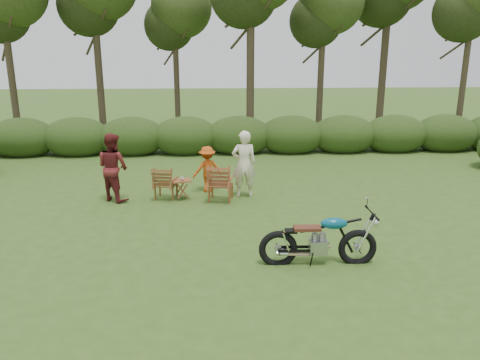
{
  "coord_description": "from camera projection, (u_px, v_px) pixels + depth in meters",
  "views": [
    {
      "loc": [
        -0.96,
        -8.4,
        3.76
      ],
      "look_at": [
        -0.37,
        1.86,
        0.9
      ],
      "focal_mm": 35.0,
      "sensor_mm": 36.0,
      "label": 1
    }
  ],
  "objects": [
    {
      "name": "child",
      "position": [
        208.0,
        191.0,
        12.9
      ],
      "size": [
        0.92,
        0.7,
        1.26
      ],
      "primitive_type": "imported",
      "rotation": [
        0.0,
        0.0,
        3.46
      ],
      "color": "#B94611",
      "rests_on": "ground"
    },
    {
      "name": "adult_b",
      "position": [
        115.0,
        200.0,
        12.16
      ],
      "size": [
        1.08,
        1.04,
        1.76
      ],
      "primitive_type": "imported",
      "rotation": [
        0.0,
        0.0,
        2.51
      ],
      "color": "maroon",
      "rests_on": "ground"
    },
    {
      "name": "ground",
      "position": [
        264.0,
        249.0,
        9.14
      ],
      "size": [
        80.0,
        80.0,
        0.0
      ],
      "primitive_type": "plane",
      "color": "#324D19",
      "rests_on": "ground"
    },
    {
      "name": "side_table",
      "position": [
        182.0,
        189.0,
        12.17
      ],
      "size": [
        0.59,
        0.53,
        0.52
      ],
      "primitive_type": null,
      "rotation": [
        0.0,
        0.0,
        0.24
      ],
      "color": "brown",
      "rests_on": "ground"
    },
    {
      "name": "cup",
      "position": [
        182.0,
        179.0,
        12.05
      ],
      "size": [
        0.14,
        0.14,
        0.09
      ],
      "primitive_type": "imported",
      "rotation": [
        0.0,
        0.0,
        0.42
      ],
      "color": "beige",
      "rests_on": "side_table"
    },
    {
      "name": "lawn_chair_left",
      "position": [
        167.0,
        198.0,
        12.31
      ],
      "size": [
        0.7,
        0.7,
        0.86
      ],
      "primitive_type": null,
      "rotation": [
        0.0,
        0.0,
        2.94
      ],
      "color": "brown",
      "rests_on": "ground"
    },
    {
      "name": "adult_a",
      "position": [
        244.0,
        196.0,
        12.47
      ],
      "size": [
        0.66,
        0.45,
        1.77
      ],
      "primitive_type": "imported",
      "rotation": [
        0.0,
        0.0,
        3.18
      ],
      "color": "beige",
      "rests_on": "ground"
    },
    {
      "name": "lawn_chair_right",
      "position": [
        221.0,
        200.0,
        12.13
      ],
      "size": [
        0.77,
        0.77,
        0.97
      ],
      "primitive_type": null,
      "rotation": [
        0.0,
        0.0,
        2.97
      ],
      "color": "brown",
      "rests_on": "ground"
    },
    {
      "name": "tree_line",
      "position": [
        251.0,
        49.0,
        17.51
      ],
      "size": [
        22.52,
        11.62,
        8.14
      ],
      "color": "#35291D",
      "rests_on": "ground"
    },
    {
      "name": "motorcycle",
      "position": [
        317.0,
        263.0,
        8.55
      ],
      "size": [
        2.04,
        0.81,
        1.16
      ],
      "primitive_type": null,
      "rotation": [
        0.0,
        0.0,
        -0.02
      ],
      "color": "#0D86AD",
      "rests_on": "ground"
    }
  ]
}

